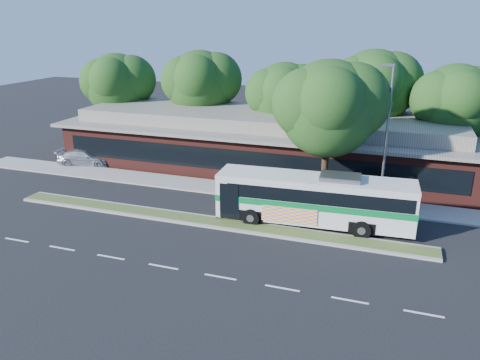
# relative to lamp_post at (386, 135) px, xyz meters

# --- Properties ---
(ground) EXTENTS (120.00, 120.00, 0.00)m
(ground) POSITION_rel_lamp_post_xyz_m (-9.56, -6.00, -4.90)
(ground) COLOR black
(ground) RESTS_ON ground
(median_strip) EXTENTS (26.00, 1.10, 0.15)m
(median_strip) POSITION_rel_lamp_post_xyz_m (-9.56, -5.40, -4.83)
(median_strip) COLOR #435925
(median_strip) RESTS_ON ground
(sidewalk) EXTENTS (44.00, 2.60, 0.12)m
(sidewalk) POSITION_rel_lamp_post_xyz_m (-9.56, 0.40, -4.84)
(sidewalk) COLOR gray
(sidewalk) RESTS_ON ground
(parking_lot) EXTENTS (14.00, 12.00, 0.01)m
(parking_lot) POSITION_rel_lamp_post_xyz_m (-27.56, 4.00, -4.90)
(parking_lot) COLOR black
(parking_lot) RESTS_ON ground
(plaza_building) EXTENTS (33.20, 11.20, 4.45)m
(plaza_building) POSITION_rel_lamp_post_xyz_m (-9.56, 6.99, -2.77)
(plaza_building) COLOR #4E1E18
(plaza_building) RESTS_ON ground
(lamp_post) EXTENTS (0.93, 0.18, 9.07)m
(lamp_post) POSITION_rel_lamp_post_xyz_m (0.00, 0.00, 0.00)
(lamp_post) COLOR slate
(lamp_post) RESTS_ON ground
(tree_bg_a) EXTENTS (6.47, 5.80, 8.63)m
(tree_bg_a) POSITION_rel_lamp_post_xyz_m (-24.15, 9.14, 0.97)
(tree_bg_a) COLOR black
(tree_bg_a) RESTS_ON ground
(tree_bg_b) EXTENTS (6.69, 6.00, 9.00)m
(tree_bg_b) POSITION_rel_lamp_post_xyz_m (-16.13, 10.14, 1.24)
(tree_bg_b) COLOR black
(tree_bg_b) RESTS_ON ground
(tree_bg_c) EXTENTS (6.24, 5.60, 8.26)m
(tree_bg_c) POSITION_rel_lamp_post_xyz_m (-8.16, 9.13, 0.69)
(tree_bg_c) COLOR black
(tree_bg_c) RESTS_ON ground
(tree_bg_d) EXTENTS (6.91, 6.20, 9.37)m
(tree_bg_d) POSITION_rel_lamp_post_xyz_m (-1.12, 10.15, 1.52)
(tree_bg_d) COLOR black
(tree_bg_d) RESTS_ON ground
(tree_bg_e) EXTENTS (6.47, 5.80, 8.50)m
(tree_bg_e) POSITION_rel_lamp_post_xyz_m (4.85, 9.14, 0.84)
(tree_bg_e) COLOR black
(tree_bg_e) RESTS_ON ground
(transit_bus) EXTENTS (11.48, 3.10, 3.19)m
(transit_bus) POSITION_rel_lamp_post_xyz_m (-3.51, -3.60, -3.13)
(transit_bus) COLOR silver
(transit_bus) RESTS_ON ground
(sedan) EXTENTS (4.87, 2.86, 1.33)m
(sedan) POSITION_rel_lamp_post_xyz_m (-23.67, 2.14, -4.24)
(sedan) COLOR #B1B2B9
(sedan) RESTS_ON ground
(sidewalk_tree) EXTENTS (6.76, 6.07, 9.29)m
(sidewalk_tree) POSITION_rel_lamp_post_xyz_m (-3.13, 0.13, 1.50)
(sidewalk_tree) COLOR black
(sidewalk_tree) RESTS_ON ground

